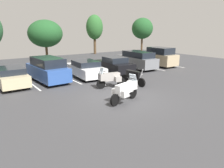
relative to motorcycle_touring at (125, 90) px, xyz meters
name	(u,v)px	position (x,y,z in m)	size (l,w,h in m)	color
ground	(122,98)	(0.27, 0.67, -0.73)	(44.00, 44.00, 0.10)	#38383A
motorcycle_touring	(125,90)	(0.00, 0.00, 0.00)	(2.26, 1.05, 1.46)	black
motorcycle_second	(133,77)	(2.73, 2.55, -0.07)	(0.62, 2.28, 1.28)	black
motorcycle_third	(110,78)	(0.96, 2.91, -0.01)	(2.19, 0.96, 1.43)	black
parking_stripes	(69,78)	(-0.26, 7.19, -0.68)	(24.12, 4.79, 0.01)	silver
car_champagne	(10,76)	(-4.58, 7.41, 0.00)	(1.85, 4.52, 1.36)	#C1B289
car_blue	(48,69)	(-1.95, 7.19, 0.25)	(2.08, 4.77, 1.86)	#2D519E
car_white	(85,69)	(1.17, 6.94, 0.00)	(2.24, 4.68, 1.38)	white
car_black	(114,65)	(4.13, 6.86, 0.04)	(2.13, 4.45, 1.49)	black
car_grey	(137,60)	(7.40, 7.42, 0.22)	(2.06, 4.89, 1.76)	slate
car_tan	(159,57)	(10.38, 7.24, 0.30)	(1.89, 4.27, 2.03)	tan
tree_left	(45,34)	(2.56, 21.07, 2.65)	(4.70, 4.70, 5.20)	#4C3823
tree_right	(142,28)	(20.03, 20.43, 3.36)	(3.80, 3.80, 5.92)	#4C3823
tree_rear	(95,27)	(10.62, 21.40, 3.51)	(2.68, 2.68, 6.16)	#4C3823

